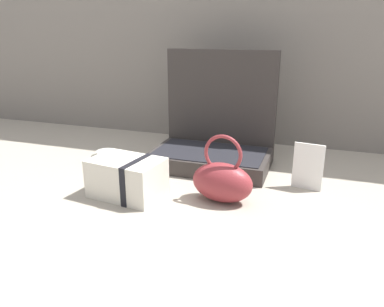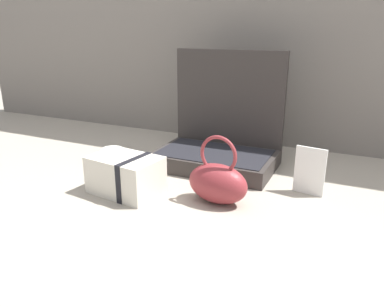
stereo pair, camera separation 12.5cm
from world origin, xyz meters
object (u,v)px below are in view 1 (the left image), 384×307
object	(u,v)px
teal_pouch_handbag	(222,181)
coffee_mug	(107,162)
cream_toiletry_bag	(128,178)
info_card_left	(308,167)
open_suitcase	(214,138)

from	to	relation	value
teal_pouch_handbag	coffee_mug	bearing A→B (deg)	167.78
coffee_mug	teal_pouch_handbag	bearing A→B (deg)	-12.22
cream_toiletry_bag	info_card_left	bearing A→B (deg)	23.87
open_suitcase	coffee_mug	size ratio (longest dim) A/B	4.04
info_card_left	coffee_mug	bearing A→B (deg)	-164.97
cream_toiletry_bag	coffee_mug	distance (m)	0.23
teal_pouch_handbag	info_card_left	bearing A→B (deg)	36.66
open_suitcase	coffee_mug	distance (m)	0.42
cream_toiletry_bag	coffee_mug	world-z (taller)	cream_toiletry_bag
open_suitcase	cream_toiletry_bag	distance (m)	0.43
teal_pouch_handbag	info_card_left	size ratio (longest dim) A/B	1.36
open_suitcase	teal_pouch_handbag	size ratio (longest dim) A/B	2.09
teal_pouch_handbag	coffee_mug	world-z (taller)	teal_pouch_handbag
coffee_mug	cream_toiletry_bag	bearing A→B (deg)	-42.27
cream_toiletry_bag	info_card_left	size ratio (longest dim) A/B	1.53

